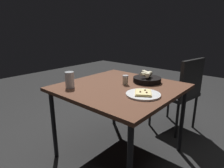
{
  "coord_description": "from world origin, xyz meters",
  "views": [
    {
      "loc": [
        -1.01,
        1.28,
        1.2
      ],
      "look_at": [
        0.08,
        0.02,
        0.71
      ],
      "focal_mm": 30.46,
      "sensor_mm": 36.0,
      "label": 1
    }
  ],
  "objects": [
    {
      "name": "ground",
      "position": [
        0.0,
        0.0,
        0.0
      ],
      "size": [
        8.0,
        8.0,
        0.0
      ],
      "primitive_type": "plane",
      "color": "#272727"
    },
    {
      "name": "chair_near",
      "position": [
        -0.24,
        -0.84,
        0.51
      ],
      "size": [
        0.51,
        0.51,
        0.88
      ],
      "color": "#292929",
      "rests_on": "ground"
    },
    {
      "name": "pepper_shaker",
      "position": [
        -0.01,
        -0.07,
        0.74
      ],
      "size": [
        0.05,
        0.05,
        0.09
      ],
      "color": "#BFB299",
      "rests_on": "dining_table"
    },
    {
      "name": "pizza_plate",
      "position": [
        -0.29,
        0.07,
        0.71
      ],
      "size": [
        0.27,
        0.27,
        0.04
      ],
      "color": "silver",
      "rests_on": "dining_table"
    },
    {
      "name": "bread_basket",
      "position": [
        -0.12,
        -0.27,
        0.73
      ],
      "size": [
        0.26,
        0.26,
        0.11
      ],
      "color": "black",
      "rests_on": "dining_table"
    },
    {
      "name": "beer_glass",
      "position": [
        0.29,
        0.32,
        0.76
      ],
      "size": [
        0.08,
        0.08,
        0.14
      ],
      "color": "silver",
      "rests_on": "dining_table"
    },
    {
      "name": "dining_table",
      "position": [
        0.0,
        0.0,
        0.64
      ],
      "size": [
        0.99,
        0.99,
        0.7
      ],
      "color": "brown",
      "rests_on": "ground"
    }
  ]
}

